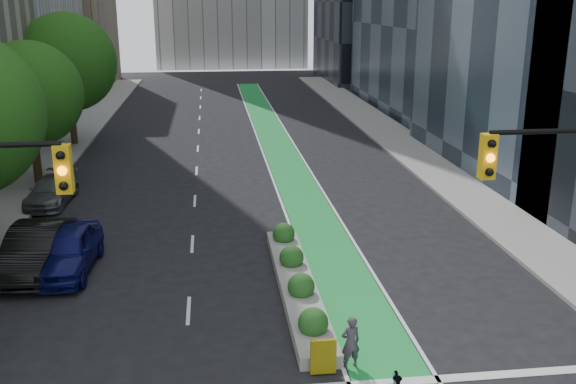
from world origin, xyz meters
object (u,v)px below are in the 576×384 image
object	(u,v)px
parked_car_left_near	(67,250)
parked_car_left_far	(52,191)
cyclist	(351,342)
parked_car_left_mid	(36,249)
median_planter	(297,281)

from	to	relation	value
parked_car_left_near	parked_car_left_far	world-z (taller)	parked_car_left_near
cyclist	parked_car_left_mid	size ratio (longest dim) A/B	0.29
parked_car_left_near	parked_car_left_mid	size ratio (longest dim) A/B	0.94
cyclist	parked_car_left_far	world-z (taller)	cyclist
median_planter	parked_car_left_far	distance (m)	15.64
median_planter	parked_car_left_near	bearing A→B (deg)	161.76
cyclist	parked_car_left_far	xyz separation A→B (m)	(-11.50, 16.36, -0.11)
median_planter	parked_car_left_mid	world-z (taller)	parked_car_left_mid
cyclist	median_planter	bearing A→B (deg)	-94.16
median_planter	parked_car_left_near	distance (m)	8.65
parked_car_left_near	parked_car_left_far	bearing A→B (deg)	108.95
cyclist	parked_car_left_far	size ratio (longest dim) A/B	0.34
median_planter	parked_car_left_mid	size ratio (longest dim) A/B	1.98
cyclist	parked_car_left_mid	bearing A→B (deg)	-51.05
median_planter	parked_car_left_far	xyz separation A→B (m)	(-10.70, 11.40, 0.28)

